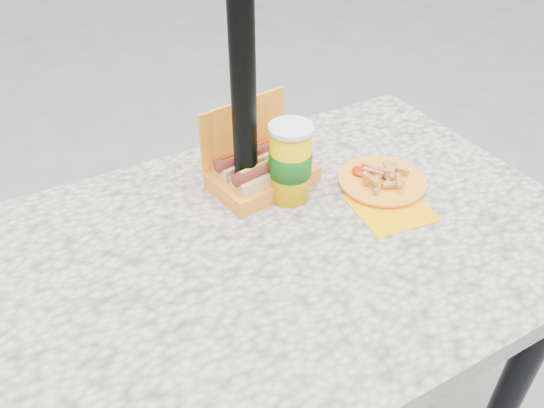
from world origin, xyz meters
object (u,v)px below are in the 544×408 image
umbrella_pole (242,39)px  hotdog_box (261,168)px  fries_plate (382,182)px  soda_cup (290,163)px

umbrella_pole → hotdog_box: bearing=27.3°
fries_plate → soda_cup: (-0.20, 0.07, 0.08)m
fries_plate → soda_cup: soda_cup is taller
hotdog_box → soda_cup: (0.03, -0.07, 0.05)m
umbrella_pole → soda_cup: bearing=-30.5°
soda_cup → hotdog_box: bearing=113.1°
fries_plate → soda_cup: size_ratio=1.52×
umbrella_pole → fries_plate: size_ratio=8.32×
hotdog_box → soda_cup: bearing=-75.7°
umbrella_pole → fries_plate: 0.46m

